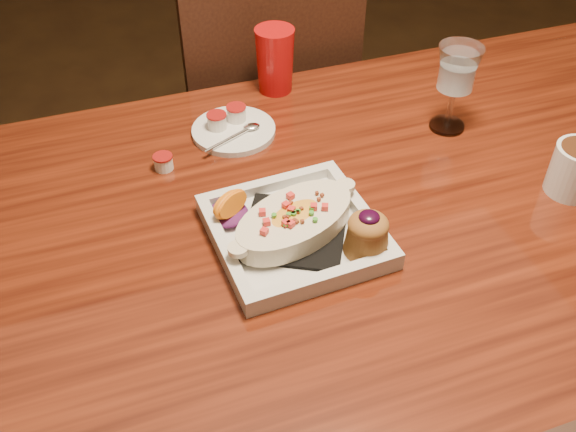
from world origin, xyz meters
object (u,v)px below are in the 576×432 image
object	(u,v)px
chair_far	(262,126)
red_tumbler	(275,60)
goblet	(457,73)
saucer	(232,128)
plate	(302,226)
table	(371,249)

from	to	relation	value
chair_far	red_tumbler	world-z (taller)	chair_far
goblet	saucer	xyz separation A→B (m)	(-0.39, 0.12, -0.10)
plate	red_tumbler	size ratio (longest dim) A/B	1.94
chair_far	saucer	distance (m)	0.46
plate	goblet	bearing A→B (deg)	25.28
saucer	red_tumbler	bearing A→B (deg)	43.94
plate	saucer	bearing A→B (deg)	91.13
table	plate	size ratio (longest dim) A/B	5.91
plate	goblet	distance (m)	0.42
saucer	red_tumbler	distance (m)	0.18
red_tumbler	chair_far	bearing A→B (deg)	80.60
chair_far	red_tumbler	size ratio (longest dim) A/B	7.12
saucer	goblet	bearing A→B (deg)	-16.77
chair_far	saucer	world-z (taller)	chair_far
table	plate	world-z (taller)	plate
goblet	chair_far	bearing A→B (deg)	115.47
table	saucer	world-z (taller)	saucer
goblet	saucer	distance (m)	0.42
table	goblet	distance (m)	0.35
goblet	table	bearing A→B (deg)	-143.77
chair_far	plate	world-z (taller)	chair_far
saucer	red_tumbler	size ratio (longest dim) A/B	1.19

